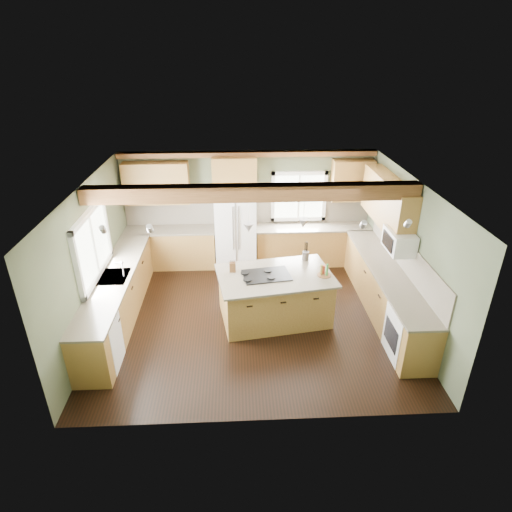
{
  "coord_description": "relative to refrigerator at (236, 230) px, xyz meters",
  "views": [
    {
      "loc": [
        -0.28,
        -6.76,
        4.66
      ],
      "look_at": [
        0.07,
        0.3,
        1.14
      ],
      "focal_mm": 30.0,
      "sensor_mm": 36.0,
      "label": 1
    }
  ],
  "objects": [
    {
      "name": "oven",
      "position": [
        2.79,
        -3.37,
        -0.47
      ],
      "size": [
        0.6,
        0.72,
        0.84
      ],
      "primitive_type": "cube",
      "color": "white",
      "rests_on": "floor"
    },
    {
      "name": "window_left",
      "position": [
        -2.48,
        -2.07,
        0.65
      ],
      "size": [
        0.04,
        1.6,
        1.05
      ],
      "primitive_type": "cube",
      "color": "white",
      "rests_on": "wall_left"
    },
    {
      "name": "base_cab_left",
      "position": [
        -2.2,
        -2.07,
        -0.46
      ],
      "size": [
        0.6,
        3.7,
        0.88
      ],
      "primitive_type": "cube",
      "color": "brown",
      "rests_on": "floor"
    },
    {
      "name": "floor",
      "position": [
        0.3,
        -2.12,
        -0.9
      ],
      "size": [
        5.6,
        5.6,
        0.0
      ],
      "primitive_type": "plane",
      "color": "black",
      "rests_on": "ground"
    },
    {
      "name": "base_cab_right",
      "position": [
        2.8,
        -2.07,
        -0.46
      ],
      "size": [
        0.6,
        3.7,
        0.88
      ],
      "primitive_type": "cube",
      "color": "brown",
      "rests_on": "floor"
    },
    {
      "name": "base_cab_back_right",
      "position": [
        1.79,
        0.08,
        -0.46
      ],
      "size": [
        2.62,
        0.6,
        0.88
      ],
      "primitive_type": "cube",
      "color": "brown",
      "rests_on": "floor"
    },
    {
      "name": "island",
      "position": [
        0.7,
        -2.15,
        -0.46
      ],
      "size": [
        2.09,
        1.46,
        0.88
      ],
      "primitive_type": "cube",
      "rotation": [
        0.0,
        0.0,
        0.16
      ],
      "color": "brown",
      "rests_on": "floor"
    },
    {
      "name": "cooktop",
      "position": [
        0.54,
        -2.18,
        0.03
      ],
      "size": [
        0.91,
        0.68,
        0.02
      ],
      "primitive_type": "cube",
      "rotation": [
        0.0,
        0.0,
        0.16
      ],
      "color": "black",
      "rests_on": "island_top"
    },
    {
      "name": "upper_cab_over_fridge",
      "position": [
        -0.0,
        0.21,
        1.25
      ],
      "size": [
        0.96,
        0.35,
        0.7
      ],
      "primitive_type": "cube",
      "color": "brown",
      "rests_on": "wall_back"
    },
    {
      "name": "counter_left",
      "position": [
        -2.2,
        -2.07,
        0.0
      ],
      "size": [
        0.64,
        3.74,
        0.04
      ],
      "primitive_type": "cube",
      "color": "brown",
      "rests_on": "base_cab_left"
    },
    {
      "name": "counter_back_right",
      "position": [
        1.79,
        0.08,
        0.0
      ],
      "size": [
        2.66,
        0.64,
        0.04
      ],
      "primitive_type": "cube",
      "color": "brown",
      "rests_on": "base_cab_back_right"
    },
    {
      "name": "pendant_left",
      "position": [
        0.22,
        -2.23,
        0.98
      ],
      "size": [
        0.18,
        0.18,
        0.16
      ],
      "primitive_type": "cone",
      "rotation": [
        3.14,
        0.0,
        0.0
      ],
      "color": "#B2B2B7",
      "rests_on": "ceiling"
    },
    {
      "name": "bottle_tray",
      "position": [
        1.58,
        -2.22,
        0.13
      ],
      "size": [
        0.27,
        0.27,
        0.22
      ],
      "primitive_type": null,
      "rotation": [
        0.0,
        0.0,
        -0.13
      ],
      "color": "#57351A",
      "rests_on": "island_top"
    },
    {
      "name": "knife_block",
      "position": [
        -0.07,
        -2.0,
        0.11
      ],
      "size": [
        0.11,
        0.09,
        0.19
      ],
      "primitive_type": "cube",
      "rotation": [
        0.0,
        0.0,
        0.02
      ],
      "color": "brown",
      "rests_on": "island_top"
    },
    {
      "name": "upper_cab_back_left",
      "position": [
        -1.69,
        0.21,
        1.05
      ],
      "size": [
        1.4,
        0.35,
        0.9
      ],
      "primitive_type": "cube",
      "color": "brown",
      "rests_on": "wall_back"
    },
    {
      "name": "refrigerator",
      "position": [
        0.0,
        0.0,
        0.0
      ],
      "size": [
        0.9,
        0.74,
        1.8
      ],
      "primitive_type": "cube",
      "color": "white",
      "rests_on": "floor"
    },
    {
      "name": "soffit_trim",
      "position": [
        0.3,
        0.28,
        1.64
      ],
      "size": [
        5.55,
        0.2,
        0.1
      ],
      "primitive_type": "cube",
      "color": "#4D2C16",
      "rests_on": "ceiling"
    },
    {
      "name": "sink",
      "position": [
        -2.2,
        -2.07,
        0.01
      ],
      "size": [
        0.5,
        0.65,
        0.03
      ],
      "primitive_type": "cube",
      "color": "#262628",
      "rests_on": "counter_left"
    },
    {
      "name": "base_cab_back_left",
      "position": [
        -1.49,
        0.08,
        -0.46
      ],
      "size": [
        2.02,
        0.6,
        0.88
      ],
      "primitive_type": "cube",
      "color": "brown",
      "rests_on": "floor"
    },
    {
      "name": "window_back",
      "position": [
        1.45,
        0.36,
        0.65
      ],
      "size": [
        1.1,
        0.04,
        1.0
      ],
      "primitive_type": "cube",
      "color": "white",
      "rests_on": "wall_back"
    },
    {
      "name": "ceiling",
      "position": [
        0.3,
        -2.12,
        1.7
      ],
      "size": [
        5.6,
        5.6,
        0.0
      ],
      "primitive_type": "plane",
      "rotation": [
        3.14,
        0.0,
        0.0
      ],
      "color": "silver",
      "rests_on": "wall_back"
    },
    {
      "name": "ceiling_beam",
      "position": [
        0.3,
        -2.15,
        1.57
      ],
      "size": [
        5.55,
        0.26,
        0.26
      ],
      "primitive_type": "cube",
      "color": "#4D2C16",
      "rests_on": "ceiling"
    },
    {
      "name": "counter_right",
      "position": [
        2.8,
        -2.07,
        0.0
      ],
      "size": [
        0.64,
        3.74,
        0.04
      ],
      "primitive_type": "cube",
      "color": "brown",
      "rests_on": "base_cab_right"
    },
    {
      "name": "wall_right",
      "position": [
        3.1,
        -2.12,
        0.4
      ],
      "size": [
        0.0,
        5.0,
        5.0
      ],
      "primitive_type": "plane",
      "rotation": [
        1.57,
        0.0,
        -1.57
      ],
      "color": "#49523A",
      "rests_on": "ground"
    },
    {
      "name": "wall_left",
      "position": [
        -2.5,
        -2.12,
        0.4
      ],
      "size": [
        0.0,
        5.0,
        5.0
      ],
      "primitive_type": "plane",
      "rotation": [
        1.57,
        0.0,
        1.57
      ],
      "color": "#49523A",
      "rests_on": "ground"
    },
    {
      "name": "dishwasher",
      "position": [
        -2.19,
        -3.37,
        -0.47
      ],
      "size": [
        0.6,
        0.6,
        0.84
      ],
      "primitive_type": "cube",
      "color": "white",
      "rests_on": "floor"
    },
    {
      "name": "backsplash_back",
      "position": [
        0.3,
        0.36,
        0.31
      ],
      "size": [
        5.58,
        0.03,
        0.58
      ],
      "primitive_type": "cube",
      "color": "brown",
      "rests_on": "wall_back"
    },
    {
      "name": "pendant_right",
      "position": [
        1.18,
        -2.08,
        0.98
      ],
      "size": [
        0.18,
        0.18,
        0.16
      ],
      "primitive_type": "cone",
      "rotation": [
        3.14,
        0.0,
        0.0
      ],
      "color": "#B2B2B7",
      "rests_on": "ceiling"
    },
    {
      "name": "counter_back_left",
      "position": [
        -1.49,
        0.08,
        0.0
      ],
      "size": [
        2.06,
        0.64,
        0.04
      ],
      "primitive_type": "cube",
      "color": "brown",
      "rests_on": "base_cab_back_left"
    },
    {
      "name": "upper_cab_right",
      "position": [
        2.92,
        -1.22,
        1.05
      ],
      "size": [
        0.35,
        2.2,
        0.9
      ],
      "primitive_type": "cube",
      "color": "brown",
      "rests_on": "wall_right"
    },
    {
      "name": "backsplash_right",
      "position": [
        3.08,
        -2.07,
        0.31
      ],
      "size": [
        0.03,
        3.7,
        0.58
      ],
      "primitive_type": "cube",
      "color": "brown",
      "rests_on": "wall_right"
    },
    {
      "name": "microwave",
      "position": [
        2.88,
        -2.17,
        0.65
      ],
      "size": [
        0.4,
        0.7,
        0.38
      ],
      "primitive_type": "cube",
      "color": "white",
      "rests_on": "wall_right"
    },
    {
      "name": "island_top",
      "position": [
        0.7,
        -2.15,
        0.0
      ],
      "size": [
        2.23,
        1.61,
        0.04
      ],
      "primitive_type": "cube",
      "rotation": [
        0.0,
        0.0,
        0.16
      ],
      "color": "brown",
      "rests_on": "island"
    },
    {
      "name": "utensil_crock",
      "position": [
        1.34,
        -1.59,
        0.11
      ],
      "size": [
        0.13,
        0.13,
        0.17
      ],
      "primitive_type": "cylinder",
      "rotation": [
        0.0,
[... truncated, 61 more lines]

